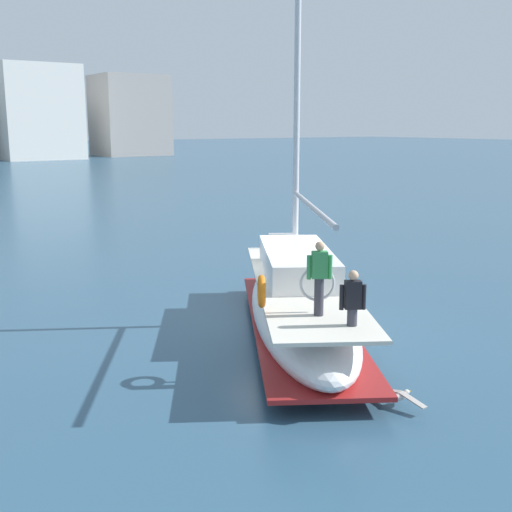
{
  "coord_description": "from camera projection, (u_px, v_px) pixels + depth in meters",
  "views": [
    {
      "loc": [
        -10.19,
        -13.74,
        5.38
      ],
      "look_at": [
        -0.52,
        0.45,
        1.8
      ],
      "focal_mm": 44.37,
      "sensor_mm": 36.0,
      "label": 1
    }
  ],
  "objects": [
    {
      "name": "ground_plane",
      "position": [
        280.0,
        319.0,
        17.83
      ],
      "size": [
        400.0,
        400.0,
        0.0
      ],
      "primitive_type": "plane",
      "color": "#2D516B"
    },
    {
      "name": "seagull",
      "position": [
        401.0,
        396.0,
        12.26
      ],
      "size": [
        0.47,
        1.16,
        0.17
      ],
      "color": "silver",
      "rests_on": "ground"
    },
    {
      "name": "main_sailboat",
      "position": [
        300.0,
        303.0,
        16.17
      ],
      "size": [
        6.97,
        9.48,
        12.03
      ],
      "color": "white",
      "rests_on": "ground"
    }
  ]
}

